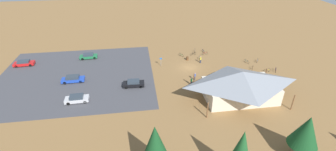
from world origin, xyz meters
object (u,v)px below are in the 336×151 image
Objects in this scene: bicycle_orange_yard_front at (252,68)px; bicycle_red_yard_center at (205,53)px; bicycle_blue_trailside at (203,51)px; bicycle_blue_front_row at (195,51)px; bicycle_purple_yard_right at (276,70)px; bicycle_teal_by_bin at (247,61)px; car_green_back_corner at (89,56)px; lot_sign at (161,60)px; car_blue_front_row at (73,79)px; pine_far_east at (155,146)px; pine_center at (241,151)px; visitor_crossing_yard at (201,59)px; visitor_by_pavilion at (195,76)px; trash_bin at (187,58)px; car_silver_near_entry at (77,99)px; bicycle_green_lone_west at (181,55)px; car_red_inner_stall at (24,63)px; bicycle_silver_edge_north at (257,61)px; bicycle_white_edge_south at (200,58)px; bicycle_black_mid_cluster at (193,54)px; bicycle_yellow_near_porch at (267,70)px; visitor_at_bikes at (191,81)px; bike_pavilion at (241,83)px; pine_midwest at (306,131)px.

bicycle_red_yard_center is (8.75, -9.38, -0.01)m from bicycle_orange_yard_front.
bicycle_blue_trailside is 1.00× the size of bicycle_blue_front_row.
bicycle_blue_front_row is at bearing -39.78° from bicycle_purple_yard_right.
bicycle_teal_by_bin is 0.38× the size of car_green_back_corner.
car_blue_front_row is at bearing 14.12° from lot_sign.
lot_sign is 0.26× the size of pine_far_east.
bicycle_orange_yard_front is 0.33× the size of car_blue_front_row.
bicycle_teal_by_bin is (-15.42, -31.18, -4.99)m from pine_center.
bicycle_red_yard_center is at bearing -118.10° from visitor_crossing_yard.
trash_bin is at bearing -93.08° from visitor_by_pavilion.
visitor_by_pavilion reaches higher than car_silver_near_entry.
pine_far_east is 39.96m from bicycle_blue_front_row.
bicycle_green_lone_west is 38.03m from car_red_inner_stall.
bicycle_silver_edge_north is 0.95× the size of bicycle_green_lone_west.
bicycle_silver_edge_north is 42.02m from car_green_back_corner.
bicycle_red_yard_center is (-12.06, -4.59, -1.03)m from lot_sign.
bicycle_blue_front_row is 0.97× the size of visitor_crossing_yard.
bicycle_teal_by_bin is (-10.80, 3.65, -0.01)m from bicycle_white_edge_south.
pine_far_east reaches higher than bicycle_teal_by_bin.
visitor_crossing_yard reaches higher than bicycle_teal_by_bin.
bicycle_silver_edge_north is at bearing 157.06° from bicycle_black_mid_cluster.
visitor_crossing_yard is at bearing -178.71° from lot_sign.
car_green_back_corner is at bearing -20.36° from lot_sign.
trash_bin is at bearing 25.14° from bicycle_red_yard_center.
pine_far_east is 34.02m from visitor_crossing_yard.
lot_sign is 1.33× the size of bicycle_blue_front_row.
bicycle_black_mid_cluster is at bearing 64.43° from bicycle_blue_front_row.
car_red_inner_stall reaches higher than bicycle_green_lone_west.
visitor_crossing_yard is (0.31, 1.95, 0.51)m from bicycle_white_edge_south.
pine_center is 32.23m from bicycle_orange_yard_front.
pine_far_east is at bearing 45.81° from bicycle_orange_yard_front.
visitor_by_pavilion is at bearing 20.04° from bicycle_silver_edge_north.
bicycle_black_mid_cluster reaches higher than bicycle_blue_trailside.
pine_far_east is 4.77× the size of bicycle_yellow_near_porch.
car_green_back_corner is 2.53× the size of visitor_at_bikes.
visitor_at_bikes reaches higher than car_silver_near_entry.
bicycle_purple_yard_right reaches higher than bicycle_silver_edge_north.
trash_bin is 18.76m from bicycle_yellow_near_porch.
bicycle_purple_yard_right is 0.35× the size of car_red_inner_stall.
bike_pavilion is 9.77× the size of bicycle_black_mid_cluster.
car_silver_near_entry is at bearing 131.69° from car_red_inner_stall.
bicycle_teal_by_bin is (-8.67, 7.83, 0.02)m from bicycle_blue_trailside.
bicycle_yellow_near_porch is 18.64m from visitor_at_bikes.
bicycle_blue_trailside is at bearing -48.22° from bicycle_yellow_near_porch.
bicycle_blue_front_row is (-9.89, -6.56, -1.04)m from lot_sign.
car_silver_near_entry is at bearing 28.17° from bicycle_white_edge_south.
pine_midwest is 30.99m from visitor_crossing_yard.
pine_midwest is at bearing 100.64° from bicycle_black_mid_cluster.
trash_bin is 28.01m from car_silver_near_entry.
bicycle_white_edge_south is at bearing 171.04° from car_green_back_corner.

